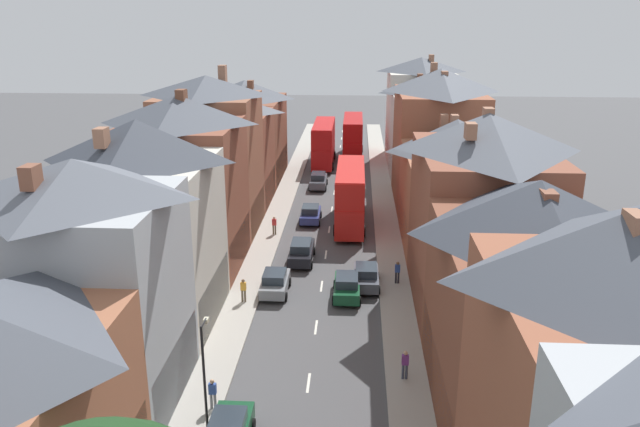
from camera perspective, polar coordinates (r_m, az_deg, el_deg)
name	(u,v)px	position (r m, az deg, el deg)	size (l,w,h in m)	color
pavement_left	(275,221)	(57.40, -4.16, -0.65)	(2.20, 104.00, 0.14)	#A8A399
pavement_right	(386,223)	(57.00, 6.07, -0.84)	(2.20, 104.00, 0.14)	#A8A399
centre_line_dashes	(329,230)	(55.10, 0.85, -1.48)	(0.14, 97.80, 0.01)	silver
terrace_row_left	(169,205)	(42.88, -13.63, 0.74)	(8.00, 71.48, 14.09)	#935138
terrace_row_right	(465,188)	(46.30, 13.14, 2.32)	(8.00, 80.35, 14.39)	#ADB2B7
double_decker_bus_lead	(324,143)	(78.16, 0.33, 6.48)	(2.74, 10.80, 5.30)	red
double_decker_bus_mid_street	(350,195)	(55.53, 2.77, 1.70)	(2.74, 10.80, 5.30)	red
double_decker_bus_far_approaching	(353,137)	(82.30, 3.02, 7.04)	(2.74, 10.80, 5.30)	#B70F0F
car_near_blue	(352,172)	(71.56, 2.92, 3.77)	(1.90, 4.40, 1.67)	maroon
car_parked_left_a	(318,180)	(68.05, -0.15, 3.06)	(1.90, 4.46, 1.70)	#4C515B
car_parked_right_a	(275,282)	(42.71, -4.14, -6.29)	(1.90, 3.88, 1.63)	gray
car_mid_black	(311,214)	(56.86, -0.87, -0.02)	(1.90, 3.96, 1.57)	navy
car_parked_left_b	(347,286)	(42.07, 2.48, -6.64)	(1.90, 4.05, 1.64)	#144728
car_mid_white	(301,251)	(47.88, -1.71, -3.46)	(1.90, 4.59, 1.69)	black
car_far_grey	(366,276)	(43.62, 4.24, -5.75)	(1.90, 3.90, 1.64)	#4C515B
pedestrian_near_right	(213,393)	(31.31, -9.79, -15.83)	(0.36, 0.22, 1.61)	gray
pedestrian_mid_left	(405,363)	(33.35, 7.79, -13.43)	(0.36, 0.22, 1.61)	#3D4256
pedestrian_mid_right	(243,289)	(41.36, -7.02, -6.89)	(0.36, 0.22, 1.61)	brown
pedestrian_far_left	(397,271)	(44.11, 7.09, -5.27)	(0.36, 0.22, 1.61)	#23232D
pedestrian_far_right	(274,225)	(53.36, -4.20, -1.01)	(0.36, 0.22, 1.61)	brown
street_lamp	(205,371)	(28.78, -10.50, -13.94)	(0.20, 1.12, 5.50)	black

